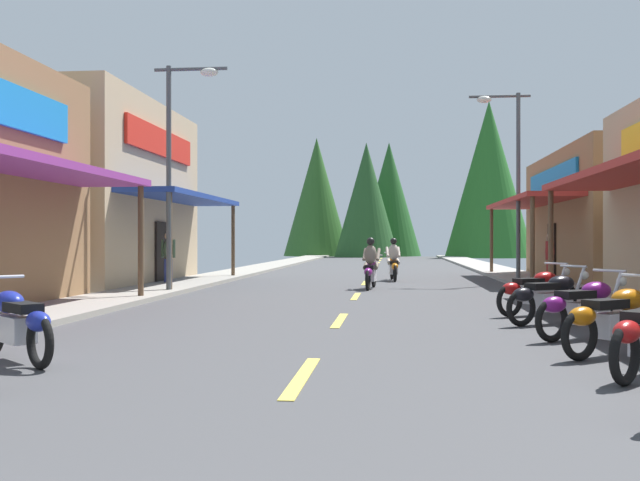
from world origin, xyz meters
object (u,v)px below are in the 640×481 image
object	(u,v)px
motorcycle_parked_right_2	(617,318)
pedestrian_browsing	(550,257)
streetlamp_left	(179,146)
motorcycle_parked_right_5	(537,291)
pedestrian_by_shop	(168,255)
rider_cruising_trailing	(393,263)
motorcycle_parked_left_2	(16,322)
motorcycle_parked_right_3	(586,307)
rider_cruising_lead	(371,268)
motorcycle_parked_right_4	(552,297)
streetlamp_right	(509,161)

from	to	relation	value
motorcycle_parked_right_2	pedestrian_browsing	distance (m)	13.30
streetlamp_left	motorcycle_parked_right_5	size ratio (longest dim) A/B	3.46
pedestrian_by_shop	rider_cruising_trailing	bearing A→B (deg)	-39.90
motorcycle_parked_left_2	rider_cruising_trailing	world-z (taller)	rider_cruising_trailing
motorcycle_parked_right_3	rider_cruising_lead	bearing A→B (deg)	72.79
motorcycle_parked_right_2	motorcycle_parked_right_3	bearing A→B (deg)	51.35
streetlamp_left	rider_cruising_lead	distance (m)	6.74
motorcycle_parked_right_2	rider_cruising_lead	distance (m)	12.99
streetlamp_left	rider_cruising_lead	size ratio (longest dim) A/B	2.94
pedestrian_browsing	motorcycle_parked_left_2	bearing A→B (deg)	87.78
motorcycle_parked_right_2	pedestrian_by_shop	distance (m)	16.77
motorcycle_parked_right_5	motorcycle_parked_left_2	bearing A→B (deg)	-174.23
pedestrian_by_shop	rider_cruising_lead	bearing A→B (deg)	-74.40
motorcycle_parked_right_3	rider_cruising_trailing	bearing A→B (deg)	65.19
motorcycle_parked_left_2	pedestrian_by_shop	world-z (taller)	pedestrian_by_shop
motorcycle_parked_left_2	pedestrian_browsing	xyz separation A→B (m)	(9.34, 14.35, 0.49)
streetlamp_left	motorcycle_parked_right_4	bearing A→B (deg)	-36.32
motorcycle_parked_right_4	motorcycle_parked_right_3	bearing A→B (deg)	-120.91
motorcycle_parked_left_2	rider_cruising_trailing	bearing A→B (deg)	-63.20
motorcycle_parked_right_3	pedestrian_by_shop	world-z (taller)	pedestrian_by_shop
streetlamp_right	motorcycle_parked_right_5	size ratio (longest dim) A/B	3.56
motorcycle_parked_right_5	motorcycle_parked_left_2	size ratio (longest dim) A/B	1.08
motorcycle_parked_right_2	motorcycle_parked_right_4	distance (m)	3.54
motorcycle_parked_right_2	rider_cruising_lead	world-z (taller)	rider_cruising_lead
pedestrian_browsing	motorcycle_parked_right_2	bearing A→B (deg)	112.65
rider_cruising_lead	motorcycle_parked_right_2	bearing A→B (deg)	-159.20
rider_cruising_lead	pedestrian_by_shop	xyz separation A→B (m)	(-6.60, 0.85, 0.36)
streetlamp_right	pedestrian_by_shop	world-z (taller)	streetlamp_right
rider_cruising_trailing	rider_cruising_lead	bearing A→B (deg)	167.03
rider_cruising_lead	motorcycle_parked_right_4	bearing A→B (deg)	-153.80
streetlamp_right	motorcycle_parked_right_3	distance (m)	14.44
motorcycle_parked_left_2	pedestrian_by_shop	distance (m)	14.80
motorcycle_parked_right_2	pedestrian_browsing	bearing A→B (deg)	44.13
streetlamp_right	pedestrian_browsing	bearing A→B (deg)	-70.76
streetlamp_left	motorcycle_parked_right_3	xyz separation A→B (m)	(8.77, -8.30, -3.60)
streetlamp_right	pedestrian_by_shop	bearing A→B (deg)	-168.94
rider_cruising_lead	motorcycle_parked_left_2	bearing A→B (deg)	169.06
streetlamp_right	motorcycle_parked_right_5	bearing A→B (deg)	-95.95
motorcycle_parked_right_4	rider_cruising_lead	bearing A→B (deg)	77.55
motorcycle_parked_right_2	motorcycle_parked_right_4	world-z (taller)	same
streetlamp_left	motorcycle_parked_right_4	size ratio (longest dim) A/B	3.43
motorcycle_parked_right_2	motorcycle_parked_right_5	xyz separation A→B (m)	(-0.03, 5.08, 0.00)
motorcycle_parked_right_3	pedestrian_browsing	distance (m)	11.69
rider_cruising_trailing	motorcycle_parked_right_5	bearing A→B (deg)	-171.21
streetlamp_left	rider_cruising_trailing	distance (m)	9.88
motorcycle_parked_right_4	streetlamp_right	bearing A→B (deg)	50.96
rider_cruising_trailing	motorcycle_parked_right_2	bearing A→B (deg)	-174.99
streetlamp_left	motorcycle_parked_right_3	bearing A→B (deg)	-43.44
motorcycle_parked_right_5	pedestrian_by_shop	world-z (taller)	pedestrian_by_shop
streetlamp_left	rider_cruising_trailing	bearing A→B (deg)	50.61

